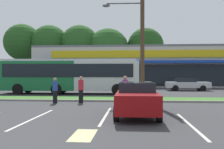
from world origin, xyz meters
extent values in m
cube|color=#427A2D|center=(0.00, 14.00, 0.06)|extent=(56.00, 2.20, 0.12)
cube|color=gray|center=(0.00, 12.78, 0.06)|extent=(56.00, 0.24, 0.12)
cube|color=silver|center=(-0.09, 6.36, 0.00)|extent=(0.12, 4.80, 0.01)
cube|color=silver|center=(2.88, 7.33, 0.00)|extent=(0.12, 4.80, 0.01)
cube|color=silver|center=(6.22, 5.58, 0.00)|extent=(0.12, 4.80, 0.01)
cube|color=beige|center=(2.56, 3.71, 0.00)|extent=(0.70, 1.60, 0.01)
cube|color=#BCB7AD|center=(4.74, 36.58, 2.80)|extent=(29.71, 12.95, 5.60)
cube|color=black|center=(4.74, 30.06, 1.68)|extent=(24.96, 0.08, 2.91)
cube|color=#14389E|center=(4.74, 29.40, 3.47)|extent=(27.93, 1.40, 0.35)
cube|color=gold|center=(4.74, 30.02, 4.59)|extent=(23.77, 0.16, 1.01)
cube|color=slate|center=(4.74, 36.58, 5.75)|extent=(29.71, 12.95, 0.30)
cylinder|color=#473323|center=(-18.07, 44.79, 2.74)|extent=(0.44, 0.44, 5.48)
sphere|color=#23511E|center=(-18.07, 44.79, 8.27)|extent=(7.43, 7.43, 7.43)
cylinder|color=#473323|center=(-12.43, 44.85, 2.56)|extent=(0.44, 0.44, 5.11)
sphere|color=#23511E|center=(-12.43, 44.85, 7.93)|extent=(7.50, 7.50, 7.50)
cylinder|color=#473323|center=(-6.26, 44.77, 2.45)|extent=(0.44, 0.44, 4.91)
sphere|color=#23511E|center=(-6.26, 44.77, 7.77)|extent=(7.61, 7.61, 7.61)
cylinder|color=#473323|center=(-0.57, 44.67, 1.80)|extent=(0.44, 0.44, 3.59)
sphere|color=#23511E|center=(-0.57, 44.67, 6.69)|extent=(8.25, 8.25, 8.25)
cylinder|color=#473323|center=(6.85, 45.57, 2.33)|extent=(0.44, 0.44, 4.65)
sphere|color=#1E4719|center=(6.85, 45.57, 7.36)|extent=(7.22, 7.22, 7.22)
cylinder|color=#4C3826|center=(4.83, 13.99, 4.84)|extent=(0.30, 0.30, 9.68)
cylinder|color=#59595B|center=(3.53, 13.93, 6.97)|extent=(2.60, 0.21, 0.10)
ellipsoid|color=#59595B|center=(2.23, 13.87, 6.82)|extent=(0.56, 0.32, 0.24)
cube|color=#196638|center=(-4.66, 19.03, 1.70)|extent=(7.16, 2.72, 2.70)
cube|color=silver|center=(1.79, 19.19, 1.70)|extent=(5.87, 2.69, 2.70)
cube|color=silver|center=(-1.76, 19.10, 3.15)|extent=(12.44, 2.59, 0.20)
cube|color=black|center=(-1.73, 17.80, 2.19)|extent=(11.87, 0.35, 1.19)
cube|color=black|center=(4.72, 19.26, 2.02)|extent=(0.11, 2.17, 1.51)
cylinder|color=black|center=(2.73, 20.38, 0.50)|extent=(1.01, 0.32, 1.00)
cylinder|color=black|center=(2.79, 18.04, 0.50)|extent=(1.01, 0.32, 1.00)
cylinder|color=black|center=(-2.75, 20.25, 0.50)|extent=(1.01, 0.32, 1.00)
cylinder|color=black|center=(-2.70, 17.90, 0.50)|extent=(1.01, 0.32, 1.00)
cylinder|color=black|center=(-6.30, 20.16, 0.50)|extent=(1.01, 0.32, 1.00)
cylinder|color=black|center=(-6.24, 17.82, 0.50)|extent=(1.01, 0.32, 1.00)
cube|color=#B7B7BC|center=(4.03, 25.11, 0.64)|extent=(4.64, 1.80, 0.64)
cube|color=black|center=(4.26, 25.11, 1.20)|extent=(2.09, 1.58, 0.49)
cylinder|color=black|center=(2.59, 24.26, 0.32)|extent=(0.64, 0.22, 0.64)
cylinder|color=black|center=(2.59, 25.97, 0.32)|extent=(0.64, 0.22, 0.64)
cylinder|color=black|center=(5.47, 24.26, 0.32)|extent=(0.64, 0.22, 0.64)
cylinder|color=black|center=(5.47, 25.97, 0.32)|extent=(0.64, 0.22, 0.64)
cube|color=#B7B7BC|center=(-5.21, 24.43, 0.69)|extent=(4.29, 1.75, 0.74)
cube|color=black|center=(-5.43, 24.43, 1.27)|extent=(1.93, 1.54, 0.42)
cylinder|color=black|center=(-3.88, 25.26, 0.32)|extent=(0.64, 0.22, 0.64)
cylinder|color=black|center=(-3.88, 23.59, 0.32)|extent=(0.64, 0.22, 0.64)
cylinder|color=black|center=(-6.54, 25.26, 0.32)|extent=(0.64, 0.22, 0.64)
cylinder|color=black|center=(-6.54, 23.59, 0.32)|extent=(0.64, 0.22, 0.64)
cube|color=maroon|center=(4.29, 7.34, 0.71)|extent=(1.77, 4.42, 0.78)
cube|color=black|center=(4.29, 7.56, 1.30)|extent=(1.56, 1.99, 0.41)
cylinder|color=black|center=(5.13, 5.97, 0.32)|extent=(0.22, 0.64, 0.64)
cylinder|color=black|center=(3.45, 5.97, 0.32)|extent=(0.22, 0.64, 0.64)
cylinder|color=black|center=(5.13, 8.71, 0.32)|extent=(0.22, 0.64, 0.64)
cylinder|color=black|center=(3.45, 8.71, 0.32)|extent=(0.22, 0.64, 0.64)
cube|color=#B7B7BC|center=(10.31, 24.37, 0.64)|extent=(4.73, 1.79, 0.65)
cube|color=black|center=(10.08, 24.37, 1.17)|extent=(2.13, 1.57, 0.40)
cylinder|color=black|center=(11.78, 25.22, 0.32)|extent=(0.64, 0.22, 0.64)
cylinder|color=black|center=(11.78, 23.52, 0.32)|extent=(0.64, 0.22, 0.64)
cylinder|color=black|center=(8.85, 25.22, 0.32)|extent=(0.64, 0.22, 0.64)
cylinder|color=black|center=(8.85, 23.52, 0.32)|extent=(0.64, 0.22, 0.64)
cylinder|color=black|center=(-0.86, 11.68, 0.40)|extent=(0.28, 0.28, 0.79)
cylinder|color=#264C99|center=(-0.86, 11.68, 1.11)|extent=(0.33, 0.33, 0.63)
sphere|color=tan|center=(-0.86, 11.68, 1.53)|extent=(0.22, 0.22, 0.22)
cylinder|color=black|center=(0.77, 11.98, 0.42)|extent=(0.30, 0.30, 0.84)
cylinder|color=red|center=(0.77, 11.98, 1.17)|extent=(0.35, 0.35, 0.66)
sphere|color=tan|center=(0.77, 11.98, 1.61)|extent=(0.23, 0.23, 0.23)
cylinder|color=black|center=(3.65, 11.64, 0.43)|extent=(0.30, 0.30, 0.86)
cylinder|color=#99338C|center=(3.65, 11.64, 1.20)|extent=(0.36, 0.36, 0.68)
sphere|color=tan|center=(3.65, 11.64, 1.65)|extent=(0.24, 0.24, 0.24)
camera|label=1|loc=(4.04, -3.83, 1.91)|focal=39.54mm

